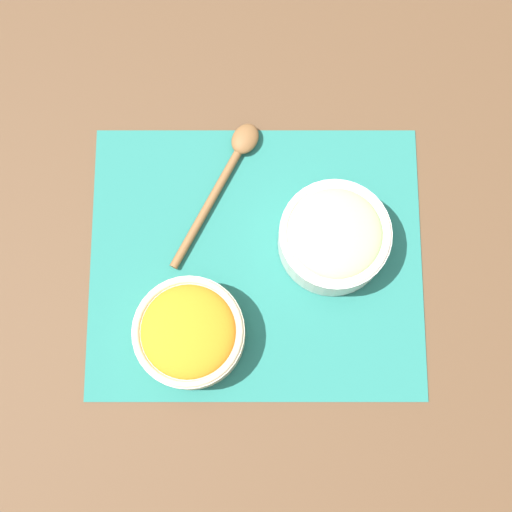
# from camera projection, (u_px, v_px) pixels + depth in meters

# --- Properties ---
(ground_plane) EXTENTS (3.00, 3.00, 0.00)m
(ground_plane) POSITION_uv_depth(u_px,v_px,m) (256.00, 261.00, 1.01)
(ground_plane) COLOR #513823
(placemat) EXTENTS (0.47, 0.39, 0.00)m
(placemat) POSITION_uv_depth(u_px,v_px,m) (256.00, 261.00, 1.00)
(placemat) COLOR #236B60
(placemat) RESTS_ON ground_plane
(cucumber_bowl) EXTENTS (0.15, 0.15, 0.08)m
(cucumber_bowl) POSITION_uv_depth(u_px,v_px,m) (334.00, 237.00, 0.97)
(cucumber_bowl) COLOR silver
(cucumber_bowl) RESTS_ON placemat
(carrot_bowl) EXTENTS (0.15, 0.15, 0.07)m
(carrot_bowl) POSITION_uv_depth(u_px,v_px,m) (189.00, 333.00, 0.94)
(carrot_bowl) COLOR beige
(carrot_bowl) RESTS_ON placemat
(wooden_spoon) EXTENTS (0.13, 0.22, 0.02)m
(wooden_spoon) POSITION_uv_depth(u_px,v_px,m) (229.00, 168.00, 1.02)
(wooden_spoon) COLOR brown
(wooden_spoon) RESTS_ON placemat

